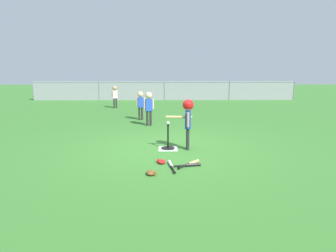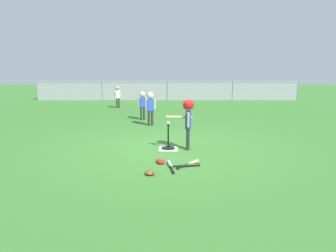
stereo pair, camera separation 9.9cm
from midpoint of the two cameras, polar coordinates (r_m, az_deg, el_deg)
ground_plane at (r=6.93m, az=-0.74°, el=-4.32°), size 60.00×60.00×0.00m
home_plate at (r=6.84m, az=-0.42°, el=-4.50°), size 0.44×0.44×0.01m
batting_tee at (r=6.81m, az=-0.42°, el=-3.82°), size 0.32×0.32×0.59m
baseball_on_tee at (r=6.70m, az=-0.42°, el=0.61°), size 0.07×0.07×0.07m
batter_child at (r=6.64m, az=3.50°, el=2.40°), size 0.64×0.34×1.18m
fielder_near_left at (r=10.73m, az=-5.73°, el=4.83°), size 0.31×0.21×1.06m
fielder_deep_center at (r=9.56m, az=-4.12°, el=4.35°), size 0.33×0.22×1.13m
fielder_deep_right at (r=14.26m, az=-10.67°, el=6.28°), size 0.31×0.21×1.07m
spare_bat_silver at (r=5.61m, az=0.09°, el=-7.74°), size 0.14×0.67×0.06m
spare_bat_wood at (r=5.73m, az=4.16°, el=-7.36°), size 0.47×0.49×0.06m
spare_bat_black at (r=5.62m, az=3.86°, el=-7.72°), size 0.61×0.18×0.06m
glove_by_plate at (r=5.80m, az=-1.79°, el=-7.05°), size 0.17×0.22×0.07m
glove_near_bats at (r=5.21m, az=-3.95°, el=-9.22°), size 0.19×0.23×0.07m
outfield_fence at (r=17.76m, az=-0.86°, el=7.14°), size 16.06×0.06×1.15m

